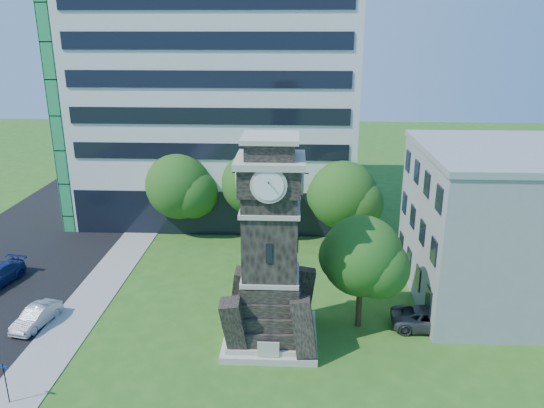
# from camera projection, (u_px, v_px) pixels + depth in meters

# --- Properties ---
(ground) EXTENTS (160.00, 160.00, 0.00)m
(ground) POSITION_uv_depth(u_px,v_px,m) (215.00, 357.00, 29.73)
(ground) COLOR #2C5D1A
(ground) RESTS_ON ground
(sidewalk) EXTENTS (3.00, 70.00, 0.06)m
(sidewalk) POSITION_uv_depth(u_px,v_px,m) (84.00, 308.00, 34.90)
(sidewalk) COLOR gray
(sidewalk) RESTS_ON ground
(clock_tower) EXTENTS (5.40, 5.40, 12.22)m
(clock_tower) POSITION_uv_depth(u_px,v_px,m) (270.00, 257.00, 29.82)
(clock_tower) COLOR beige
(clock_tower) RESTS_ON ground
(office_tall) EXTENTS (26.20, 15.11, 28.60)m
(office_tall) POSITION_uv_depth(u_px,v_px,m) (218.00, 65.00, 49.88)
(office_tall) COLOR silver
(office_tall) RESTS_ON ground
(office_low) EXTENTS (15.20, 12.20, 10.40)m
(office_low) POSITION_uv_depth(u_px,v_px,m) (533.00, 226.00, 34.75)
(office_low) COLOR gray
(office_low) RESTS_ON ground
(car_street_mid) EXTENTS (1.98, 3.84, 1.21)m
(car_street_mid) POSITION_uv_depth(u_px,v_px,m) (36.00, 316.00, 32.75)
(car_street_mid) COLOR #999AA0
(car_street_mid) RESTS_ON ground
(car_east_lot) EXTENTS (4.93, 2.43, 1.35)m
(car_east_lot) POSITION_uv_depth(u_px,v_px,m) (431.00, 319.00, 32.37)
(car_east_lot) COLOR #454449
(car_east_lot) RESTS_ON ground
(park_bench) EXTENTS (1.99, 0.53, 1.03)m
(park_bench) POSITION_uv_depth(u_px,v_px,m) (278.00, 333.00, 31.05)
(park_bench) COLOR black
(park_bench) RESTS_ON ground
(street_sign) EXTENTS (0.54, 0.05, 2.25)m
(street_sign) POSITION_uv_depth(u_px,v_px,m) (5.00, 379.00, 25.63)
(street_sign) COLOR black
(street_sign) RESTS_ON ground
(tree_nw) EXTENTS (6.61, 6.01, 7.43)m
(tree_nw) POSITION_uv_depth(u_px,v_px,m) (181.00, 187.00, 46.65)
(tree_nw) COLOR #332114
(tree_nw) RESTS_ON ground
(tree_nc) EXTENTS (6.17, 5.61, 7.59)m
(tree_nc) POSITION_uv_depth(u_px,v_px,m) (255.00, 185.00, 45.87)
(tree_nc) COLOR #332114
(tree_nc) RESTS_ON ground
(tree_ne) EXTENTS (6.25, 5.68, 7.32)m
(tree_ne) POSITION_uv_depth(u_px,v_px,m) (344.00, 197.00, 43.68)
(tree_ne) COLOR #332114
(tree_ne) RESTS_ON ground
(tree_east) EXTENTS (5.34, 4.85, 7.12)m
(tree_east) POSITION_uv_depth(u_px,v_px,m) (363.00, 259.00, 31.50)
(tree_east) COLOR #332114
(tree_east) RESTS_ON ground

